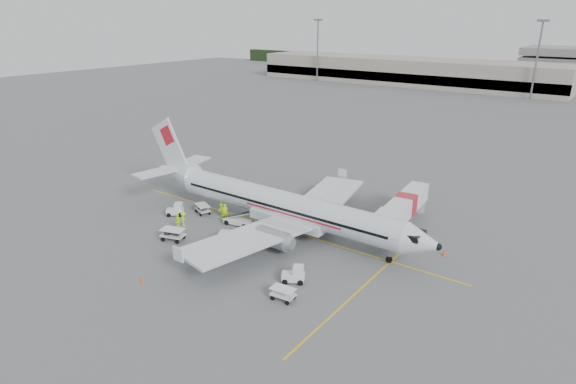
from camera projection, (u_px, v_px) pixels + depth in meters
The scene contains 24 objects.
ground at pixel (278, 228), 55.44m from camera, with size 360.00×360.00×0.00m, color #56595B.
stripe_lead at pixel (278, 228), 55.44m from camera, with size 44.00×0.20×0.01m, color yellow.
stripe_cross at pixel (351, 297), 41.64m from camera, with size 0.20×20.00×0.01m, color yellow.
terminal_west at pixel (404, 71), 174.96m from camera, with size 110.00×22.00×9.00m, color gray, non-canonical shape.
treeline at pixel (547, 71), 187.78m from camera, with size 300.00×3.00×6.00m, color black, non-canonical shape.
mast_west at pixel (318, 51), 180.08m from camera, with size 3.20×1.20×22.00m, color slate, non-canonical shape.
mast_center at pixel (537, 61), 138.85m from camera, with size 3.20×1.20×22.00m, color slate, non-canonical shape.
aircraft at pixel (284, 187), 52.92m from camera, with size 38.16×29.91×10.52m, color silver, non-canonical shape.
jet_bridge at pixel (405, 211), 55.09m from camera, with size 2.76×14.71×3.86m, color silver, non-canonical shape.
belt_loader at pixel (238, 215), 55.85m from camera, with size 4.45×1.67×2.41m, color silver, non-canonical shape.
tug_fore at pixel (293, 274), 43.86m from camera, with size 2.07×1.19×1.60m, color silver, non-canonical shape.
tug_mid at pixel (282, 236), 51.02m from camera, with size 2.45×1.40×1.89m, color silver, non-canonical shape.
tug_aft at pixel (175, 209), 58.72m from camera, with size 2.01×1.15×1.56m, color silver, non-canonical shape.
cart_loaded_a at pixel (203, 209), 59.28m from camera, with size 2.21×1.31×1.15m, color silver, non-canonical shape.
cart_loaded_b at pixel (173, 235), 52.14m from camera, with size 2.52×1.49×1.32m, color silver, non-canonical shape.
cart_empty_a at pixel (230, 237), 51.76m from camera, with size 2.21×1.31×1.15m, color silver, non-canonical shape.
cart_empty_b at pixel (283, 294), 41.16m from camera, with size 2.11×1.25×1.10m, color silver, non-canonical shape.
cone_nose at pixel (444, 252), 48.87m from camera, with size 0.42×0.42×0.69m, color #E14D14.
cone_port at pixel (330, 189), 67.02m from camera, with size 0.36×0.36×0.59m, color #E14D14.
cone_stbd at pixel (142, 280), 43.84m from camera, with size 0.38×0.38×0.62m, color #E14D14.
crew_a at pixel (225, 211), 57.70m from camera, with size 0.67×0.44×1.84m, color #B0E60E.
crew_b at pixel (221, 210), 58.06m from camera, with size 0.86×0.67×1.77m, color #B0E60E.
crew_c at pixel (184, 219), 55.60m from camera, with size 1.12×0.64×1.73m, color #B0E60E.
crew_d at pixel (178, 222), 54.81m from camera, with size 1.07×0.45×1.83m, color #B0E60E.
Camera 1 is at (30.60, -40.42, 22.84)m, focal length 30.00 mm.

